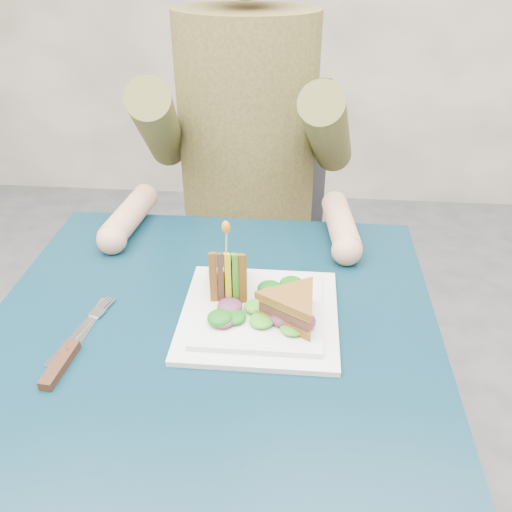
# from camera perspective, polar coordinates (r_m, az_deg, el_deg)

# --- Properties ---
(table) EXTENTS (0.75, 0.75, 0.73)m
(table) POSITION_cam_1_polar(r_m,az_deg,el_deg) (0.96, -4.59, -10.99)
(table) COLOR #08222F
(table) RESTS_ON ground
(chair) EXTENTS (0.42, 0.40, 0.93)m
(chair) POSITION_cam_1_polar(r_m,az_deg,el_deg) (1.59, -0.49, 3.55)
(chair) COLOR #47474C
(chair) RESTS_ON ground
(diner) EXTENTS (0.54, 0.59, 0.74)m
(diner) POSITION_cam_1_polar(r_m,az_deg,el_deg) (1.34, -1.04, 15.37)
(diner) COLOR brown
(diner) RESTS_ON chair
(plate) EXTENTS (0.26, 0.26, 0.02)m
(plate) POSITION_cam_1_polar(r_m,az_deg,el_deg) (0.91, 0.35, -6.03)
(plate) COLOR white
(plate) RESTS_ON table
(sandwich_flat) EXTENTS (0.17, 0.17, 0.05)m
(sandwich_flat) POSITION_cam_1_polar(r_m,az_deg,el_deg) (0.87, 3.86, -5.36)
(sandwich_flat) COLOR brown
(sandwich_flat) RESTS_ON plate
(sandwich_upright) EXTENTS (0.09, 0.14, 0.14)m
(sandwich_upright) POSITION_cam_1_polar(r_m,az_deg,el_deg) (0.93, -3.02, -1.91)
(sandwich_upright) COLOR brown
(sandwich_upright) RESTS_ON plate
(fork) EXTENTS (0.06, 0.18, 0.01)m
(fork) POSITION_cam_1_polar(r_m,az_deg,el_deg) (0.93, -18.07, -7.55)
(fork) COLOR silver
(fork) RESTS_ON table
(knife) EXTENTS (0.04, 0.22, 0.02)m
(knife) POSITION_cam_1_polar(r_m,az_deg,el_deg) (0.88, -19.34, -9.88)
(knife) COLOR silver
(knife) RESTS_ON table
(toothpick) EXTENTS (0.01, 0.01, 0.06)m
(toothpick) POSITION_cam_1_polar(r_m,az_deg,el_deg) (0.89, -3.14, 1.50)
(toothpick) COLOR tan
(toothpick) RESTS_ON sandwich_upright
(toothpick_frill) EXTENTS (0.01, 0.01, 0.02)m
(toothpick_frill) POSITION_cam_1_polar(r_m,az_deg,el_deg) (0.88, -3.19, 3.07)
(toothpick_frill) COLOR orange
(toothpick_frill) RESTS_ON sandwich_upright
(lettuce_spill) EXTENTS (0.15, 0.13, 0.02)m
(lettuce_spill) POSITION_cam_1_polar(r_m,az_deg,el_deg) (0.91, 0.73, -4.61)
(lettuce_spill) COLOR #337A14
(lettuce_spill) RESTS_ON plate
(onion_ring) EXTENTS (0.04, 0.04, 0.02)m
(onion_ring) POSITION_cam_1_polar(r_m,az_deg,el_deg) (0.90, 1.34, -4.57)
(onion_ring) COLOR #9E4C7A
(onion_ring) RESTS_ON plate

